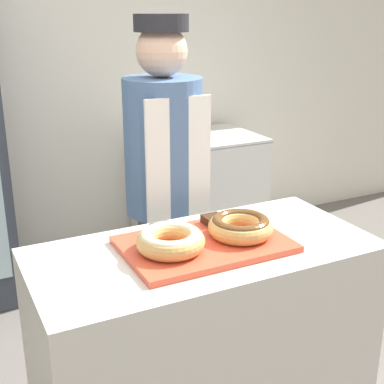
{
  "coord_description": "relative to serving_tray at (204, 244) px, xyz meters",
  "views": [
    {
      "loc": [
        -0.82,
        -1.55,
        1.74
      ],
      "look_at": [
        0.0,
        0.1,
        1.1
      ],
      "focal_mm": 50.0,
      "sensor_mm": 36.0,
      "label": 1
    }
  ],
  "objects": [
    {
      "name": "donut_chocolate_glaze",
      "position": [
        0.14,
        -0.02,
        0.05
      ],
      "size": [
        0.24,
        0.24,
        0.07
      ],
      "color": "tan",
      "rests_on": "serving_tray"
    },
    {
      "name": "baker_person",
      "position": [
        0.12,
        0.62,
        -0.02
      ],
      "size": [
        0.36,
        0.36,
        1.72
      ],
      "color": "#4C4C51",
      "rests_on": "ground_plane"
    },
    {
      "name": "bottle_blue",
      "position": [
        0.77,
        1.64,
        0.03
      ],
      "size": [
        0.08,
        0.08,
        0.24
      ],
      "color": "#1E4CB2",
      "rests_on": "chest_freezer"
    },
    {
      "name": "serving_tray",
      "position": [
        0.0,
        0.0,
        0.0
      ],
      "size": [
        0.59,
        0.39,
        0.02
      ],
      "color": "#D84C33",
      "rests_on": "display_counter"
    },
    {
      "name": "display_counter",
      "position": [
        0.0,
        0.0,
        -0.47
      ],
      "size": [
        1.25,
        0.6,
        0.92
      ],
      "color": "beige",
      "rests_on": "ground_plane"
    },
    {
      "name": "chest_freezer",
      "position": [
        0.88,
        1.76,
        -0.49
      ],
      "size": [
        0.84,
        0.63,
        0.87
      ],
      "color": "silver",
      "rests_on": "ground_plane"
    },
    {
      "name": "brownie_back_left",
      "position": [
        -0.11,
        0.13,
        0.03
      ],
      "size": [
        0.07,
        0.07,
        0.03
      ],
      "color": "#382111",
      "rests_on": "serving_tray"
    },
    {
      "name": "bottle_orange",
      "position": [
        0.97,
        1.99,
        0.01
      ],
      "size": [
        0.07,
        0.07,
        0.2
      ],
      "color": "orange",
      "rests_on": "chest_freezer"
    },
    {
      "name": "donut_light_glaze",
      "position": [
        -0.14,
        -0.02,
        0.05
      ],
      "size": [
        0.24,
        0.24,
        0.07
      ],
      "color": "tan",
      "rests_on": "serving_tray"
    },
    {
      "name": "brownie_back_right",
      "position": [
        0.11,
        0.13,
        0.03
      ],
      "size": [
        0.07,
        0.07,
        0.03
      ],
      "color": "#382111",
      "rests_on": "serving_tray"
    },
    {
      "name": "wall_back",
      "position": [
        0.0,
        2.13,
        0.42
      ],
      "size": [
        8.0,
        0.06,
        2.7
      ],
      "color": "silver",
      "rests_on": "ground_plane"
    }
  ]
}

